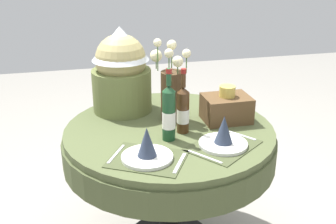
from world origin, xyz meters
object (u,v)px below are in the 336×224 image
at_px(gift_tub_back_left, 121,67).
at_px(wine_bottle_rear, 183,110).
at_px(flower_vase, 171,89).
at_px(place_setting_left, 147,150).
at_px(dining_table, 169,148).
at_px(wine_bottle_left, 169,113).
at_px(woven_basket_side_right, 226,107).
at_px(place_setting_right, 223,137).

bearing_deg(gift_tub_back_left, wine_bottle_rear, -55.94).
bearing_deg(flower_vase, place_setting_left, -117.32).
distance_m(dining_table, wine_bottle_left, 0.31).
bearing_deg(woven_basket_side_right, wine_bottle_left, -156.45).
xyz_separation_m(wine_bottle_rear, woven_basket_side_right, (0.28, 0.09, -0.05)).
bearing_deg(place_setting_left, wine_bottle_rear, 46.27).
height_order(place_setting_right, wine_bottle_rear, wine_bottle_rear).
distance_m(place_setting_right, flower_vase, 0.44).
bearing_deg(woven_basket_side_right, wine_bottle_rear, -161.73).
xyz_separation_m(flower_vase, woven_basket_side_right, (0.29, -0.09, -0.10)).
distance_m(place_setting_left, flower_vase, 0.51).
height_order(place_setting_left, place_setting_right, same).
bearing_deg(dining_table, place_setting_left, -119.81).
xyz_separation_m(place_setting_left, gift_tub_back_left, (-0.02, 0.64, 0.22)).
bearing_deg(woven_basket_side_right, dining_table, -176.22).
height_order(dining_table, flower_vase, flower_vase).
bearing_deg(wine_bottle_rear, wine_bottle_left, -143.12).
height_order(place_setting_left, gift_tub_back_left, gift_tub_back_left).
relative_size(flower_vase, gift_tub_back_left, 0.92).
height_order(place_setting_right, flower_vase, flower_vase).
bearing_deg(gift_tub_back_left, woven_basket_side_right, -28.96).
bearing_deg(place_setting_left, woven_basket_side_right, 33.50).
bearing_deg(dining_table, flower_vase, 70.36).
height_order(wine_bottle_left, woven_basket_side_right, wine_bottle_left).
bearing_deg(wine_bottle_left, dining_table, 75.25).
xyz_separation_m(wine_bottle_rear, gift_tub_back_left, (-0.26, 0.39, 0.13)).
distance_m(flower_vase, wine_bottle_left, 0.27).
bearing_deg(wine_bottle_left, flower_vase, 73.03).
bearing_deg(wine_bottle_rear, place_setting_left, -133.73).
bearing_deg(dining_table, gift_tub_back_left, 122.89).
bearing_deg(place_setting_right, wine_bottle_left, 150.39).
distance_m(dining_table, flower_vase, 0.33).
distance_m(place_setting_left, wine_bottle_left, 0.25).
relative_size(dining_table, wine_bottle_rear, 3.34).
xyz_separation_m(wine_bottle_left, wine_bottle_rear, (0.09, 0.07, -0.02)).
bearing_deg(wine_bottle_rear, flower_vase, 95.07).
bearing_deg(place_setting_right, flower_vase, 112.85).
bearing_deg(place_setting_left, wine_bottle_left, 50.94).
xyz_separation_m(place_setting_left, wine_bottle_rear, (0.24, 0.25, 0.08)).
distance_m(place_setting_left, woven_basket_side_right, 0.62).
xyz_separation_m(flower_vase, gift_tub_back_left, (-0.25, 0.21, 0.08)).
relative_size(dining_table, gift_tub_back_left, 2.32).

